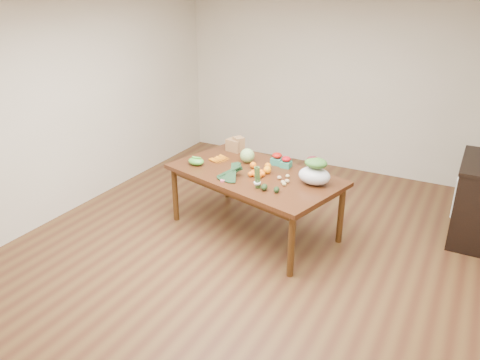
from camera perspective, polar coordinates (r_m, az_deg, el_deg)
The scene contains 25 objects.
floor at distance 5.29m, azimuth 0.58°, elevation -8.68°, with size 6.00×6.00×0.00m, color brown.
room_walls at distance 4.72m, azimuth 0.64°, elevation 5.36°, with size 5.02×6.02×2.70m.
dining_table at distance 5.54m, azimuth 1.75°, elevation -2.71°, with size 1.96×1.09×0.75m, color #472610.
cabinet at distance 6.03m, azimuth 27.17°, elevation -2.18°, with size 0.52×1.02×0.94m, color black.
dish_towel at distance 5.84m, azimuth 24.72°, elevation -1.66°, with size 0.02×0.28×0.45m, color white.
paper_bag at distance 6.04m, azimuth -0.62°, elevation 4.41°, with size 0.27×0.22×0.19m, color #986544, non-canonical shape.
cabbage at distance 5.66m, azimuth 0.89°, elevation 3.00°, with size 0.17×0.17×0.17m, color #8CB86A.
strawberry_basket_a at distance 5.63m, azimuth 4.53°, elevation 2.47°, with size 0.13×0.13×0.11m, color #B21D0B, non-canonical shape.
strawberry_basket_b at distance 5.55m, azimuth 5.64°, elevation 2.07°, with size 0.11×0.11×0.10m, color red, non-canonical shape.
orange_a at distance 5.50m, azimuth 1.61°, elevation 1.83°, with size 0.08×0.08×0.08m, color orange.
orange_b at distance 5.48m, azimuth 3.42°, elevation 1.71°, with size 0.08×0.08×0.08m, color #F7A00F.
orange_c at distance 5.35m, azimuth 3.35°, elevation 1.24°, with size 0.09×0.09×0.09m, color orange.
mandarin_cluster at distance 5.29m, azimuth 1.98°, elevation 1.03°, with size 0.18×0.18×0.10m, color orange, non-canonical shape.
carrots at distance 5.75m, azimuth -2.36°, elevation 2.52°, with size 0.22×0.24×0.03m, color orange, non-canonical shape.
snap_pea_bag at distance 5.62m, azimuth -5.37°, elevation 2.29°, with size 0.20×0.15×0.09m, color green.
kale_bunch at distance 5.19m, azimuth -1.38°, elevation 0.94°, with size 0.32×0.40×0.16m, color black, non-canonical shape.
asparagus_bundle at distance 4.94m, azimuth 2.14°, elevation 0.32°, with size 0.08×0.08×0.25m, color #507937, non-canonical shape.
potato_a at distance 5.21m, azimuth 4.83°, elevation 0.29°, with size 0.05×0.05×0.04m, color tan.
potato_b at distance 5.10m, azimuth 5.27°, elevation -0.27°, with size 0.05×0.04×0.04m, color #D7AE7C.
potato_c at distance 5.13m, azimuth 5.77°, elevation -0.13°, with size 0.05×0.05×0.05m, color tan.
potato_d at distance 5.26m, azimuth 5.82°, elevation 0.47°, with size 0.05×0.04×0.04m, color tan.
potato_e at distance 5.06m, azimuth 5.42°, elevation -0.49°, with size 0.05×0.04×0.04m, color #C9BD74.
avocado_a at distance 4.93m, azimuth 2.98°, elevation -0.87°, with size 0.07×0.10×0.07m, color black.
avocado_b at distance 4.89m, azimuth 4.48°, elevation -1.17°, with size 0.06×0.09×0.06m, color black.
salad_bag at distance 5.10m, azimuth 9.08°, elevation 0.92°, with size 0.35×0.26×0.27m, color silver, non-canonical shape.
Camera 1 is at (2.06, -3.98, 2.81)m, focal length 35.00 mm.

